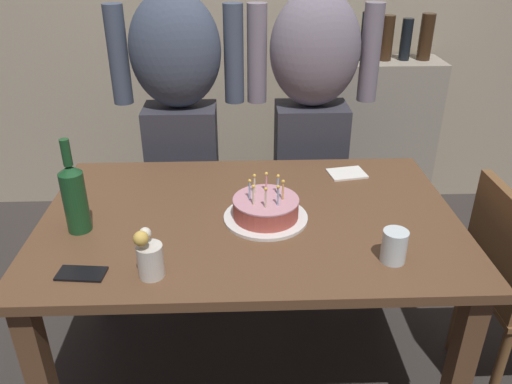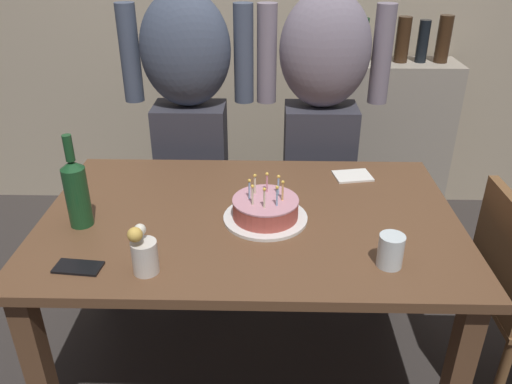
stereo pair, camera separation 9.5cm
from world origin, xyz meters
The scene contains 11 objects.
ground_plane centered at (0.00, 0.00, 0.00)m, with size 10.00×10.00×0.00m, color #332D2B.
dining_table centered at (0.00, 0.00, 0.64)m, with size 1.50×0.96×0.74m.
birthday_cake centered at (0.06, -0.03, 0.78)m, with size 0.30×0.30×0.16m.
water_glass_near centered at (0.44, -0.30, 0.79)m, with size 0.08×0.08×0.11m, color silver.
wine_bottle centered at (-0.59, -0.08, 0.87)m, with size 0.08×0.08×0.33m.
cell_phone centered at (-0.52, -0.34, 0.74)m, with size 0.14×0.07×0.01m, color black.
napkin_stack centered at (0.42, 0.32, 0.74)m, with size 0.15×0.11×0.01m, color white.
flower_vase centered at (-0.30, -0.35, 0.81)m, with size 0.08×0.08×0.17m.
person_man_bearded centered at (-0.31, 0.71, 0.87)m, with size 0.61×0.27×1.66m.
person_woman_cardigan centered at (0.31, 0.71, 0.87)m, with size 0.61×0.27×1.66m.
shelf_cabinet centered at (0.76, 1.33, 0.51)m, with size 0.80×0.30×1.25m.
Camera 2 is at (0.06, -1.59, 1.67)m, focal length 35.63 mm.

